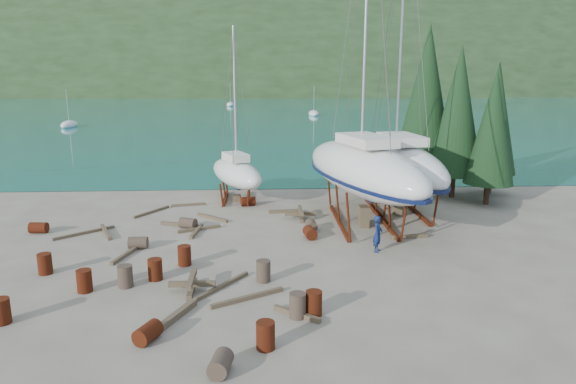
{
  "coord_description": "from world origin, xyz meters",
  "views": [
    {
      "loc": [
        -0.35,
        -21.17,
        8.23
      ],
      "look_at": [
        0.91,
        3.0,
        2.59
      ],
      "focal_mm": 32.0,
      "sensor_mm": 36.0,
      "label": 1
    }
  ],
  "objects_px": {
    "large_sailboat_near": "(363,169)",
    "worker": "(378,234)",
    "large_sailboat_far": "(398,164)",
    "small_sailboat_shore": "(236,173)"
  },
  "relations": [
    {
      "from": "worker",
      "to": "large_sailboat_far",
      "type": "bearing_deg",
      "value": 4.43
    },
    {
      "from": "large_sailboat_near",
      "to": "small_sailboat_shore",
      "type": "height_order",
      "value": "large_sailboat_near"
    },
    {
      "from": "large_sailboat_near",
      "to": "small_sailboat_shore",
      "type": "distance_m",
      "value": 9.39
    },
    {
      "from": "large_sailboat_near",
      "to": "worker",
      "type": "xyz_separation_m",
      "value": [
        -0.15,
        -4.65,
        -2.24
      ]
    },
    {
      "from": "large_sailboat_near",
      "to": "worker",
      "type": "relative_size",
      "value": 11.1
    },
    {
      "from": "large_sailboat_far",
      "to": "worker",
      "type": "bearing_deg",
      "value": -118.71
    },
    {
      "from": "large_sailboat_near",
      "to": "large_sailboat_far",
      "type": "xyz_separation_m",
      "value": [
        2.5,
        2.19,
        -0.16
      ]
    },
    {
      "from": "large_sailboat_far",
      "to": "small_sailboat_shore",
      "type": "xyz_separation_m",
      "value": [
        -9.72,
        3.68,
        -1.12
      ]
    },
    {
      "from": "large_sailboat_far",
      "to": "worker",
      "type": "height_order",
      "value": "large_sailboat_far"
    },
    {
      "from": "large_sailboat_near",
      "to": "large_sailboat_far",
      "type": "bearing_deg",
      "value": 25.58
    }
  ]
}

